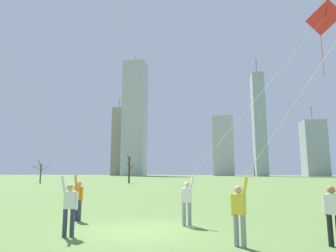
% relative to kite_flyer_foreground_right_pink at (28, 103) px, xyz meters
% --- Properties ---
extents(ground_plane, '(400.00, 400.00, 0.00)m').
position_rel_kite_flyer_foreground_right_pink_xyz_m(ground_plane, '(6.32, -2.42, -5.30)').
color(ground_plane, '#5B7A3D').
extents(kite_flyer_foreground_right_pink, '(12.32, 3.55, 17.22)m').
position_rel_kite_flyer_foreground_right_pink_xyz_m(kite_flyer_foreground_right_pink, '(0.00, 0.00, 0.00)').
color(kite_flyer_foreground_right_pink, '#33384C').
rests_on(kite_flyer_foreground_right_pink, ground).
extents(kite_flyer_midfield_center_white, '(5.22, 4.47, 9.36)m').
position_rel_kite_flyer_foreground_right_pink_xyz_m(kite_flyer_midfield_center_white, '(10.32, -4.79, -2.99)').
color(kite_flyer_midfield_center_white, gray).
rests_on(kite_flyer_midfield_center_white, ground).
extents(kite_flyer_foreground_left_red, '(6.96, 1.92, 9.33)m').
position_rel_kite_flyer_foreground_right_pink_xyz_m(kite_flyer_foreground_left_red, '(9.23, -0.86, -2.51)').
color(kite_flyer_foreground_left_red, gray).
rests_on(kite_flyer_foreground_left_red, ground).
extents(bare_tree_left_of_center, '(2.12, 2.90, 4.28)m').
position_rel_kite_flyer_foreground_right_pink_xyz_m(bare_tree_left_of_center, '(-22.72, 37.36, -3.16)').
color(bare_tree_left_of_center, brown).
rests_on(bare_tree_left_of_center, ground).
extents(bare_tree_far_right_edge, '(1.84, 2.56, 5.30)m').
position_rel_kite_flyer_foreground_right_pink_xyz_m(bare_tree_far_right_edge, '(-6.46, 39.36, -2.70)').
color(bare_tree_far_right_edge, '#423326').
rests_on(bare_tree_far_right_edge, ground).
extents(skyline_tall_tower, '(10.13, 10.92, 34.48)m').
position_rel_kite_flyer_foreground_right_pink_xyz_m(skyline_tall_tower, '(57.33, 139.10, 8.26)').
color(skyline_tall_tower, '#9EA3AD').
rests_on(skyline_tall_tower, ground).
extents(skyline_mid_tower_left, '(11.32, 8.72, 33.48)m').
position_rel_kite_flyer_foreground_right_pink_xyz_m(skyline_mid_tower_left, '(14.05, 154.30, 11.44)').
color(skyline_mid_tower_left, '#B2B2B7').
rests_on(skyline_mid_tower_left, ground).
extents(skyline_slender_spire, '(11.91, 11.38, 67.49)m').
position_rel_kite_flyer_foreground_right_pink_xyz_m(skyline_slender_spire, '(-33.84, 141.07, 26.24)').
color(skyline_slender_spire, '#B2B2B7').
rests_on(skyline_slender_spire, ground).
extents(skyline_short_annex, '(5.61, 9.49, 58.53)m').
position_rel_kite_flyer_foreground_right_pink_xyz_m(skyline_short_annex, '(30.98, 132.93, 19.90)').
color(skyline_short_annex, '#9EA3AD').
rests_on(skyline_short_annex, ground).
extents(skyline_mid_tower_right, '(6.51, 7.25, 45.86)m').
position_rel_kite_flyer_foreground_right_pink_xyz_m(skyline_mid_tower_right, '(-46.42, 151.50, 14.63)').
color(skyline_mid_tower_right, gray).
rests_on(skyline_mid_tower_right, ground).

